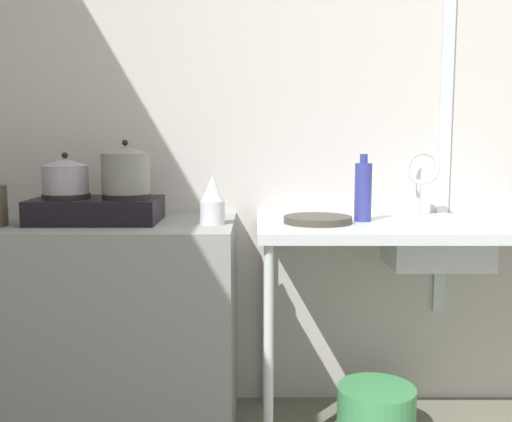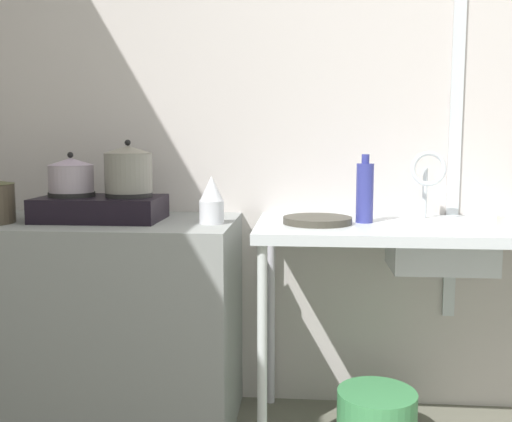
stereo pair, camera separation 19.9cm
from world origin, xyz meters
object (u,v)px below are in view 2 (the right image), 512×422
object	(u,v)px
pot_on_right_burner	(128,169)
stove	(101,207)
pot_on_left_burner	(71,175)
sink_basin	(440,247)
frying_pan	(317,220)
faucet	(428,174)
percolator	(212,200)
bottle_by_sink	(365,192)
bucket_on_floor	(377,416)

from	to	relation	value
pot_on_right_burner	stove	bearing A→B (deg)	-180.00
stove	pot_on_left_burner	distance (m)	0.18
pot_on_right_burner	sink_basin	distance (m)	1.26
sink_basin	frying_pan	xyz separation A→B (m)	(-0.47, -0.02, 0.10)
faucet	percolator	bearing A→B (deg)	-168.36
pot_on_left_burner	bottle_by_sink	size ratio (longest dim) A/B	0.67
percolator	bottle_by_sink	bearing A→B (deg)	7.71
stove	sink_basin	bearing A→B (deg)	-0.07
stove	bottle_by_sink	world-z (taller)	bottle_by_sink
sink_basin	frying_pan	size ratio (longest dim) A/B	1.42
stove	frying_pan	bearing A→B (deg)	-1.42
bucket_on_floor	stove	bearing A→B (deg)	177.54
frying_pan	bottle_by_sink	size ratio (longest dim) A/B	1.00
pot_on_right_burner	sink_basin	size ratio (longest dim) A/B	0.55
sink_basin	bucket_on_floor	world-z (taller)	sink_basin
sink_basin	bottle_by_sink	distance (m)	0.36
bottle_by_sink	frying_pan	bearing A→B (deg)	-165.29
frying_pan	bucket_on_floor	distance (m)	0.81
pot_on_left_burner	sink_basin	xyz separation A→B (m)	(1.46, -0.00, -0.27)
percolator	sink_basin	xyz separation A→B (m)	(0.88, 0.05, -0.18)
bucket_on_floor	percolator	bearing A→B (deg)	-179.48
pot_on_right_burner	bucket_on_floor	xyz separation A→B (m)	(0.99, -0.05, -0.97)
pot_on_right_burner	frying_pan	world-z (taller)	pot_on_right_burner
pot_on_left_burner	bucket_on_floor	distance (m)	1.55
frying_pan	bottle_by_sink	world-z (taller)	bottle_by_sink
stove	bucket_on_floor	world-z (taller)	stove
bottle_by_sink	bucket_on_floor	xyz separation A→B (m)	(0.06, -0.07, -0.88)
stove	bucket_on_floor	xyz separation A→B (m)	(1.11, -0.05, -0.81)
stove	bucket_on_floor	bearing A→B (deg)	-2.46
stove	faucet	size ratio (longest dim) A/B	1.77
frying_pan	percolator	bearing A→B (deg)	-175.52
percolator	frying_pan	world-z (taller)	percolator
faucet	bucket_on_floor	distance (m)	0.98
percolator	bucket_on_floor	distance (m)	1.07
bucket_on_floor	bottle_by_sink	bearing A→B (deg)	128.38
pot_on_left_burner	sink_basin	distance (m)	1.48
frying_pan	bottle_by_sink	xyz separation A→B (m)	(0.18, 0.05, 0.11)
sink_basin	percolator	bearing A→B (deg)	-176.62
percolator	sink_basin	size ratio (longest dim) A/B	0.49
frying_pan	bucket_on_floor	xyz separation A→B (m)	(0.24, -0.03, -0.77)
stove	bottle_by_sink	size ratio (longest dim) A/B	1.84
pot_on_right_burner	percolator	world-z (taller)	pot_on_right_burner
pot_on_left_burner	sink_basin	size ratio (longest dim) A/B	0.47
pot_on_left_burner	bucket_on_floor	size ratio (longest dim) A/B	0.58
pot_on_right_burner	frying_pan	bearing A→B (deg)	-1.65
pot_on_left_burner	faucet	world-z (taller)	faucet
pot_on_left_burner	bucket_on_floor	bearing A→B (deg)	-2.22
faucet	frying_pan	world-z (taller)	faucet
sink_basin	bucket_on_floor	distance (m)	0.71
percolator	faucet	bearing A→B (deg)	11.64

